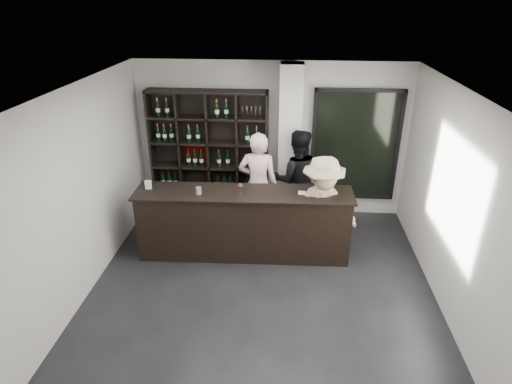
# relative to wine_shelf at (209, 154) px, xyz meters

# --- Properties ---
(floor) EXTENTS (5.00, 5.50, 0.01)m
(floor) POSITION_rel_wine_shelf_xyz_m (1.15, -2.57, -1.20)
(floor) COLOR black
(floor) RESTS_ON ground
(wine_shelf) EXTENTS (2.20, 0.35, 2.40)m
(wine_shelf) POSITION_rel_wine_shelf_xyz_m (0.00, 0.00, 0.00)
(wine_shelf) COLOR black
(wine_shelf) RESTS_ON floor
(structural_column) EXTENTS (0.40, 0.40, 2.90)m
(structural_column) POSITION_rel_wine_shelf_xyz_m (1.50, -0.10, 0.25)
(structural_column) COLOR silver
(structural_column) RESTS_ON floor
(glass_panel) EXTENTS (1.60, 0.08, 2.10)m
(glass_panel) POSITION_rel_wine_shelf_xyz_m (2.70, 0.12, 0.20)
(glass_panel) COLOR black
(glass_panel) RESTS_ON floor
(tasting_counter) EXTENTS (3.43, 0.71, 1.13)m
(tasting_counter) POSITION_rel_wine_shelf_xyz_m (0.80, -1.47, -0.63)
(tasting_counter) COLOR black
(tasting_counter) RESTS_ON floor
(taster_pink) EXTENTS (0.71, 0.49, 1.87)m
(taster_pink) POSITION_rel_wine_shelf_xyz_m (0.97, -0.72, -0.26)
(taster_pink) COLOR #FFCFCF
(taster_pink) RESTS_ON floor
(taster_black) EXTENTS (0.93, 0.74, 1.84)m
(taster_black) POSITION_rel_wine_shelf_xyz_m (1.65, -0.42, -0.28)
(taster_black) COLOR black
(taster_black) RESTS_ON floor
(customer) EXTENTS (1.27, 0.91, 1.77)m
(customer) POSITION_rel_wine_shelf_xyz_m (2.02, -1.52, -0.31)
(customer) COLOR tan
(customer) RESTS_ON floor
(wine_glass) EXTENTS (0.09, 0.09, 0.20)m
(wine_glass) POSITION_rel_wine_shelf_xyz_m (0.76, -1.53, 0.03)
(wine_glass) COLOR white
(wine_glass) RESTS_ON tasting_counter
(spit_cup) EXTENTS (0.11, 0.11, 0.11)m
(spit_cup) POSITION_rel_wine_shelf_xyz_m (0.12, -1.58, -0.01)
(spit_cup) COLOR silver
(spit_cup) RESTS_ON tasting_counter
(napkin_stack) EXTENTS (0.11, 0.11, 0.02)m
(napkin_stack) POSITION_rel_wine_shelf_xyz_m (1.71, -1.44, -0.06)
(napkin_stack) COLOR white
(napkin_stack) RESTS_ON tasting_counter
(card_stand) EXTENTS (0.10, 0.05, 0.14)m
(card_stand) POSITION_rel_wine_shelf_xyz_m (-0.72, -1.46, 0.00)
(card_stand) COLOR white
(card_stand) RESTS_ON tasting_counter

